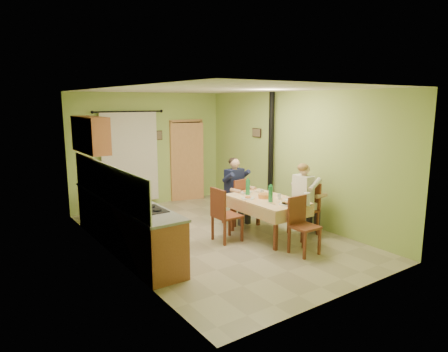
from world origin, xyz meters
TOP-DOWN VIEW (x-y plane):
  - floor at (0.00, 0.00)m, footprint 4.00×6.00m
  - room_shell at (0.00, 0.00)m, footprint 4.04×6.04m
  - kitchen_run at (-1.71, 0.40)m, footprint 0.64×3.64m
  - upper_cabinets at (-1.82, 1.70)m, footprint 0.35×1.40m
  - curtain at (-0.55, 2.90)m, footprint 1.70×0.07m
  - doorway at (1.04, 2.93)m, footprint 0.96×0.25m
  - dining_table at (0.77, -0.57)m, footprint 0.96×1.58m
  - tableware at (0.79, -0.69)m, footprint 0.83×1.60m
  - chair_far at (0.80, 0.45)m, footprint 0.48×0.48m
  - chair_near at (0.73, -1.61)m, footprint 0.43×0.43m
  - chair_right at (1.50, -0.87)m, footprint 0.47×0.47m
  - chair_left at (0.01, -0.33)m, footprint 0.46×0.46m
  - man_far at (0.80, 0.47)m, footprint 0.61×0.51m
  - man_right at (1.48, -0.87)m, footprint 0.47×0.59m
  - stove_flue at (1.90, 0.60)m, footprint 0.24×0.24m
  - picture_back at (0.25, 2.97)m, footprint 0.19×0.03m
  - picture_right at (1.97, 1.20)m, footprint 0.03×0.31m

SIDE VIEW (x-z plane):
  - floor at x=0.00m, z-range -0.01..0.01m
  - chair_near at x=0.73m, z-range -0.20..0.78m
  - chair_far at x=0.80m, z-range -0.20..0.79m
  - chair_left at x=0.01m, z-range -0.22..0.80m
  - chair_right at x=1.50m, z-range -0.22..0.81m
  - dining_table at x=0.77m, z-range 0.00..0.76m
  - kitchen_run at x=-1.71m, z-range -0.30..1.26m
  - tableware at x=0.79m, z-range 0.66..0.99m
  - man_far at x=0.80m, z-range 0.18..1.57m
  - man_right at x=1.48m, z-range 0.18..1.57m
  - stove_flue at x=1.90m, z-range -0.38..2.42m
  - doorway at x=1.04m, z-range -0.02..2.13m
  - curtain at x=-0.55m, z-range 0.15..2.37m
  - picture_back at x=0.25m, z-range 1.64..1.86m
  - room_shell at x=0.00m, z-range 0.41..3.23m
  - picture_right at x=1.97m, z-range 1.75..1.96m
  - upper_cabinets at x=-1.82m, z-range 1.60..2.30m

